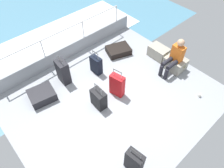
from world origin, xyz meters
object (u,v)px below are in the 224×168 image
suitcase_0 (63,72)px  suitcase_6 (42,95)px  cargo_crate_1 (175,63)px  suitcase_2 (99,99)px  paper_cup (200,95)px  suitcase_1 (96,65)px  suitcase_3 (134,161)px  cargo_crate_0 (158,52)px  passenger_seated (174,57)px  suitcase_5 (118,50)px  suitcase_4 (117,85)px

suitcase_0 → suitcase_6: 0.83m
cargo_crate_1 → suitcase_0: size_ratio=0.74×
cargo_crate_1 → suitcase_2: bearing=-100.3°
cargo_crate_1 → paper_cup: size_ratio=6.20×
cargo_crate_1 → paper_cup: cargo_crate_1 is taller
suitcase_1 → suitcase_3: 2.93m
cargo_crate_0 → passenger_seated: bearing=-18.0°
cargo_crate_0 → suitcase_3: bearing=-58.3°
cargo_crate_0 → suitcase_2: size_ratio=0.86×
suitcase_3 → paper_cup: (-0.12, 2.66, -0.27)m
cargo_crate_1 → passenger_seated: size_ratio=0.58×
suitcase_2 → suitcase_3: 1.77m
suitcase_2 → paper_cup: bearing=53.9°
cargo_crate_1 → suitcase_1: (-1.44, -1.84, 0.09)m
suitcase_2 → suitcase_3: size_ratio=0.97×
suitcase_1 → suitcase_5: 1.10m
suitcase_1 → suitcase_5: size_ratio=0.87×
suitcase_6 → cargo_crate_1: bearing=65.1°
suitcase_3 → suitcase_6: (-2.87, -0.48, -0.19)m
suitcase_0 → suitcase_5: suitcase_0 is taller
suitcase_6 → paper_cup: 4.17m
cargo_crate_1 → suitcase_2: (-0.46, -2.55, 0.08)m
suitcase_4 → cargo_crate_1: bearing=77.3°
suitcase_0 → cargo_crate_1: bearing=57.0°
suitcase_2 → suitcase_3: bearing=-16.1°
suitcase_0 → suitcase_6: suitcase_0 is taller
suitcase_3 → suitcase_1: bearing=155.8°
cargo_crate_0 → paper_cup: (1.78, -0.42, -0.13)m
passenger_seated → suitcase_5: 1.80m
suitcase_0 → suitcase_4: suitcase_4 is taller
cargo_crate_0 → suitcase_0: suitcase_0 is taller
suitcase_4 → suitcase_6: size_ratio=1.19×
passenger_seated → paper_cup: passenger_seated is taller
cargo_crate_1 → suitcase_3: (1.23, -3.04, 0.13)m
suitcase_3 → paper_cup: 2.67m
suitcase_2 → suitcase_4: 0.61m
suitcase_2 → paper_cup: (1.58, 2.17, -0.21)m
suitcase_5 → suitcase_3: bearing=-38.4°
suitcase_6 → passenger_seated: bearing=64.0°
suitcase_1 → paper_cup: size_ratio=7.48×
cargo_crate_1 → suitcase_4: 2.00m
suitcase_5 → passenger_seated: bearing=19.9°
suitcase_1 → suitcase_2: suitcase_1 is taller
suitcase_2 → suitcase_3: (1.70, -0.49, 0.06)m
suitcase_3 → suitcase_6: size_ratio=1.04×
suitcase_1 → paper_cup: suitcase_1 is taller
suitcase_0 → suitcase_3: (3.01, -0.31, -0.03)m
cargo_crate_0 → paper_cup: bearing=-13.4°
suitcase_6 → paper_cup: size_ratio=7.29×
suitcase_1 → cargo_crate_0: bearing=67.7°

